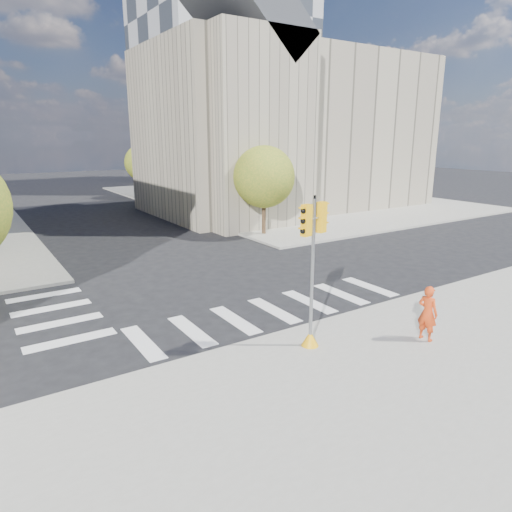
{
  "coord_description": "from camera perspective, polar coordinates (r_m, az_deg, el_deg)",
  "views": [
    {
      "loc": [
        -9.97,
        -15.9,
        6.74
      ],
      "look_at": [
        -0.38,
        -1.14,
        2.1
      ],
      "focal_mm": 32.0,
      "sensor_mm": 36.0,
      "label": 1
    }
  ],
  "objects": [
    {
      "name": "civic_building",
      "position": [
        43.36,
        3.25,
        15.44
      ],
      "size": [
        26.0,
        16.0,
        19.39
      ],
      "color": "gray",
      "rests_on": "ground"
    },
    {
      "name": "tree_re_far",
      "position": [
        52.95,
        -13.95,
        11.23
      ],
      "size": [
        4.0,
        4.0,
        5.88
      ],
      "color": "#382616",
      "rests_on": "ground"
    },
    {
      "name": "office_tower",
      "position": [
        66.66,
        -4.37,
        21.84
      ],
      "size": [
        20.0,
        18.0,
        30.0
      ],
      "primitive_type": "cube",
      "color": "#9EA0A3",
      "rests_on": "ground"
    },
    {
      "name": "lamp_far",
      "position": [
        47.49,
        -10.96,
        11.9
      ],
      "size": [
        0.35,
        0.18,
        8.11
      ],
      "color": "black",
      "rests_on": "sidewalk_far_right"
    },
    {
      "name": "sidewalk_far_right",
      "position": [
        51.95,
        2.58,
        7.38
      ],
      "size": [
        28.0,
        40.0,
        0.15
      ],
      "primitive_type": "cube",
      "color": "gray",
      "rests_on": "ground"
    },
    {
      "name": "ground",
      "position": [
        19.94,
        -0.86,
        -4.99
      ],
      "size": [
        160.0,
        160.0,
        0.0
      ],
      "primitive_type": "plane",
      "color": "black",
      "rests_on": "ground"
    },
    {
      "name": "lamp_near",
      "position": [
        34.95,
        -2.03,
        11.21
      ],
      "size": [
        0.35,
        0.18,
        8.11
      ],
      "color": "black",
      "rests_on": "sidewalk_far_right"
    },
    {
      "name": "photographer",
      "position": [
        16.17,
        20.65,
        -6.69
      ],
      "size": [
        0.53,
        0.73,
        1.88
      ],
      "primitive_type": "imported",
      "rotation": [
        0.0,
        0.0,
        1.69
      ],
      "color": "red",
      "rests_on": "sidewalk_near"
    },
    {
      "name": "traffic_signal",
      "position": [
        14.42,
        7.0,
        -3.56
      ],
      "size": [
        1.08,
        0.56,
        4.89
      ],
      "rotation": [
        0.0,
        0.0,
        0.25
      ],
      "color": "#F4AA0C",
      "rests_on": "sidewalk_near"
    },
    {
      "name": "sidewalk_near",
      "position": [
        12.96,
        27.52,
        -18.04
      ],
      "size": [
        30.0,
        14.0,
        0.15
      ],
      "primitive_type": "cube",
      "color": "gray",
      "rests_on": "ground"
    },
    {
      "name": "tree_re_mid",
      "position": [
        41.8,
        -8.4,
        11.34
      ],
      "size": [
        4.6,
        4.6,
        6.66
      ],
      "color": "#382616",
      "rests_on": "ground"
    },
    {
      "name": "tree_re_near",
      "position": [
        31.36,
        1.02,
        9.85
      ],
      "size": [
        4.2,
        4.2,
        6.16
      ],
      "color": "#382616",
      "rests_on": "ground"
    }
  ]
}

